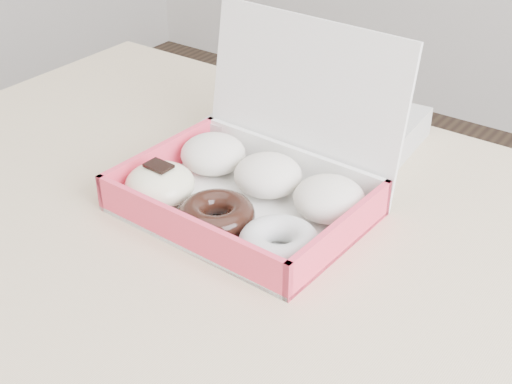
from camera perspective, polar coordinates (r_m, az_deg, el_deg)
The scene contains 3 objects.
table at distance 0.84m, azimuth 0.26°, elevation -8.93°, with size 1.20×0.80×0.75m.
donut_box at distance 0.85m, azimuth -0.48°, elevation 0.78°, with size 0.29×0.25×0.20m.
newspapers at distance 1.01m, azimuth 4.98°, elevation 5.14°, with size 0.26×0.21×0.04m, color silver.
Camera 1 is at (0.37, -0.52, 1.22)m, focal length 50.00 mm.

